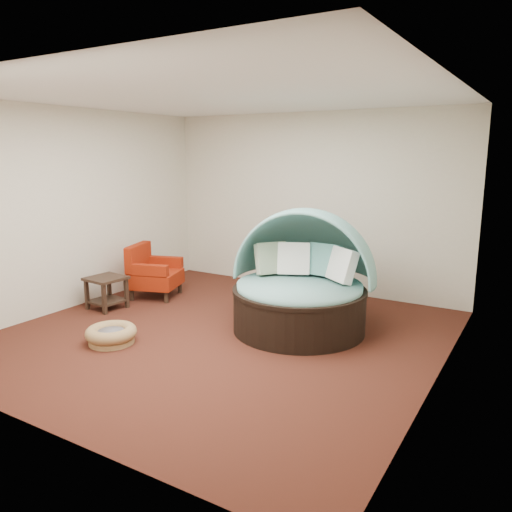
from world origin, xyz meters
The scene contains 10 objects.
floor centered at (0.00, 0.00, 0.00)m, with size 5.00×5.00×0.00m, color #4B1E15.
wall_back centered at (0.00, 2.50, 1.40)m, with size 5.00×5.00×0.00m, color beige.
wall_front centered at (0.00, -2.50, 1.40)m, with size 5.00×5.00×0.00m, color beige.
wall_left centered at (-2.50, 0.00, 1.40)m, with size 5.00×5.00×0.00m, color beige.
wall_right centered at (2.50, 0.00, 1.40)m, with size 5.00×5.00×0.00m, color beige.
ceiling centered at (0.00, 0.00, 2.80)m, with size 5.00×5.00×0.00m, color white.
canopy_daybed centered at (0.71, 0.72, 0.70)m, with size 1.95×1.90×1.51m.
pet_basket centered at (-0.95, -0.89, 0.11)m, with size 0.63×0.63×0.20m.
red_armchair centered at (-1.86, 0.82, 0.37)m, with size 0.87×0.87×0.81m.
side_table centered at (-2.00, 0.02, 0.30)m, with size 0.52×0.52×0.46m.
Camera 1 is at (3.31, -4.74, 2.18)m, focal length 35.00 mm.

